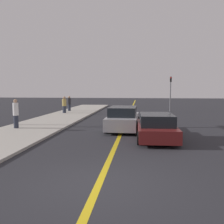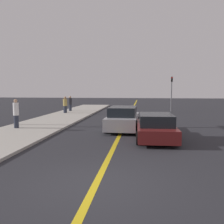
% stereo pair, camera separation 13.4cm
% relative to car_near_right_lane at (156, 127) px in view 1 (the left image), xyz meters
% --- Properties ---
extents(ground_plane, '(120.00, 120.00, 0.00)m').
position_rel_car_near_right_lane_xyz_m(ground_plane, '(-1.87, -6.13, -0.61)').
color(ground_plane, '#28282D').
extents(road_center_line, '(0.20, 60.00, 0.01)m').
position_rel_car_near_right_lane_xyz_m(road_center_line, '(-1.87, 11.87, -0.61)').
color(road_center_line, gold).
rests_on(road_center_line, ground_plane).
extents(sidewalk_left, '(3.97, 30.07, 0.12)m').
position_rel_car_near_right_lane_xyz_m(sidewalk_left, '(-7.45, 8.91, -0.55)').
color(sidewalk_left, '#ADA89E').
rests_on(sidewalk_left, ground_plane).
extents(car_near_right_lane, '(2.00, 4.29, 1.28)m').
position_rel_car_near_right_lane_xyz_m(car_near_right_lane, '(0.00, 0.00, 0.00)').
color(car_near_right_lane, maroon).
rests_on(car_near_right_lane, ground_plane).
extents(car_ahead_center, '(1.98, 4.57, 1.42)m').
position_rel_car_near_right_lane_xyz_m(car_ahead_center, '(-1.83, 2.83, 0.07)').
color(car_ahead_center, '#9E9EA3').
rests_on(car_ahead_center, ground_plane).
extents(pedestrian_near_curb, '(0.33, 0.33, 1.76)m').
position_rel_car_near_right_lane_xyz_m(pedestrian_near_curb, '(-8.30, 1.92, 0.39)').
color(pedestrian_near_curb, '#282D3D').
rests_on(pedestrian_near_curb, sidewalk_left).
extents(pedestrian_mid_group, '(0.40, 0.40, 1.63)m').
position_rel_car_near_right_lane_xyz_m(pedestrian_mid_group, '(-8.24, 11.46, 0.31)').
color(pedestrian_mid_group, '#282D3D').
rests_on(pedestrian_mid_group, sidewalk_left).
extents(pedestrian_far_standing, '(0.36, 0.36, 1.60)m').
position_rel_car_near_right_lane_xyz_m(pedestrian_far_standing, '(-8.40, 13.73, 0.30)').
color(pedestrian_far_standing, '#282D3D').
rests_on(pedestrian_far_standing, sidewalk_left).
extents(traffic_light, '(0.18, 0.40, 3.80)m').
position_rel_car_near_right_lane_xyz_m(traffic_light, '(2.49, 15.62, 1.74)').
color(traffic_light, slate).
rests_on(traffic_light, ground_plane).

